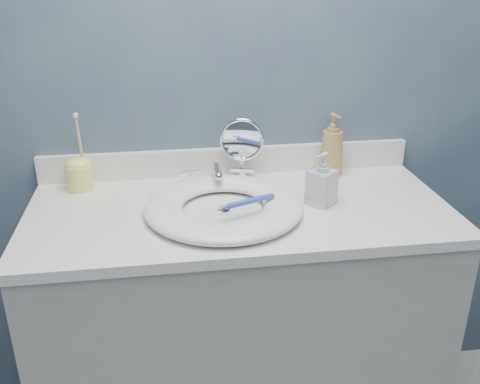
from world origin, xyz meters
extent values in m
cube|color=#414B62|center=(0.00, 1.25, 1.20)|extent=(2.20, 0.02, 2.40)
cube|color=#B7B1A7|center=(0.00, 0.97, 0.42)|extent=(1.20, 0.55, 0.85)
cube|color=white|center=(0.00, 0.97, 0.86)|extent=(1.22, 0.57, 0.03)
cube|color=white|center=(0.00, 1.24, 0.93)|extent=(1.22, 0.02, 0.09)
cylinder|color=silver|center=(-0.05, 0.94, 0.88)|extent=(0.04, 0.04, 0.01)
cube|color=silver|center=(-0.05, 1.16, 0.89)|extent=(0.22, 0.05, 0.01)
cylinder|color=silver|center=(-0.05, 1.16, 0.92)|extent=(0.03, 0.03, 0.06)
cylinder|color=silver|center=(-0.05, 1.11, 0.94)|extent=(0.02, 0.09, 0.02)
sphere|color=silver|center=(-0.05, 1.06, 0.94)|extent=(0.03, 0.03, 0.03)
cylinder|color=silver|center=(-0.14, 1.16, 0.90)|extent=(0.02, 0.02, 0.03)
cube|color=silver|center=(-0.14, 1.16, 0.92)|extent=(0.08, 0.03, 0.01)
cylinder|color=silver|center=(0.04, 1.16, 0.90)|extent=(0.02, 0.02, 0.03)
cube|color=silver|center=(0.04, 1.16, 0.92)|extent=(0.08, 0.03, 0.01)
cylinder|color=silver|center=(0.04, 1.18, 0.88)|extent=(0.08, 0.08, 0.01)
cylinder|color=silver|center=(0.04, 1.18, 0.94)|extent=(0.01, 0.01, 0.10)
torus|color=silver|center=(0.04, 1.18, 1.02)|extent=(0.14, 0.04, 0.14)
cylinder|color=white|center=(0.04, 1.18, 1.02)|extent=(0.12, 0.03, 0.12)
imported|color=#AC8A4D|center=(0.34, 1.19, 0.98)|extent=(0.09, 0.09, 0.21)
imported|color=silver|center=(0.24, 0.96, 0.96)|extent=(0.10, 0.10, 0.16)
cylinder|color=#F5F97C|center=(-0.47, 1.18, 0.92)|extent=(0.08, 0.08, 0.08)
ellipsoid|color=#F5F97C|center=(-0.47, 1.18, 0.96)|extent=(0.08, 0.07, 0.05)
cylinder|color=#DFA57E|center=(-0.46, 1.18, 1.03)|extent=(0.01, 0.03, 0.16)
cube|color=white|center=(-0.46, 1.17, 1.12)|extent=(0.01, 0.02, 0.01)
cube|color=blue|center=(0.02, 0.91, 0.92)|extent=(0.15, 0.07, 0.01)
cube|color=white|center=(-0.06, 0.88, 0.93)|extent=(0.03, 0.02, 0.01)
camera|label=1|loc=(-0.20, -0.41, 1.54)|focal=40.00mm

